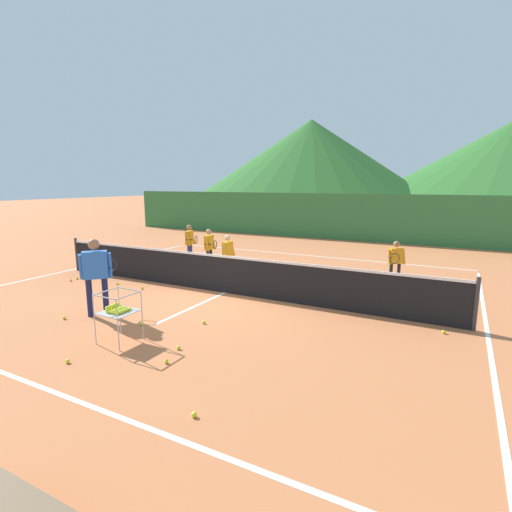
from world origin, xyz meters
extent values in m
plane|color=#C67042|center=(0.00, 0.00, 0.00)|extent=(120.00, 120.00, 0.00)
cube|color=white|center=(0.00, -5.17, 0.00)|extent=(11.65, 0.08, 0.01)
cube|color=white|center=(0.00, 5.93, 0.00)|extent=(11.65, 0.08, 0.01)
cube|color=white|center=(-5.82, 0.00, 0.00)|extent=(0.08, 11.10, 0.01)
cube|color=white|center=(5.82, 0.00, 0.00)|extent=(0.08, 11.10, 0.01)
cube|color=white|center=(0.00, 0.00, 0.00)|extent=(0.08, 5.15, 0.01)
cylinder|color=#333338|center=(-5.59, 0.00, 0.53)|extent=(0.08, 0.08, 1.05)
cylinder|color=#333338|center=(5.59, 0.00, 0.53)|extent=(0.08, 0.08, 1.05)
cube|color=black|center=(0.00, 0.00, 0.46)|extent=(11.10, 0.02, 0.92)
cube|color=white|center=(0.00, 0.00, 0.95)|extent=(11.10, 0.03, 0.06)
cylinder|color=#191E4C|center=(-1.54, -2.84, 0.41)|extent=(0.12, 0.12, 0.81)
cylinder|color=#191E4C|center=(-1.33, -2.61, 0.41)|extent=(0.12, 0.12, 0.81)
cube|color=blue|center=(-1.44, -2.72, 1.10)|extent=(0.49, 0.51, 0.57)
sphere|color=#996B4C|center=(-1.44, -2.72, 1.53)|extent=(0.22, 0.22, 0.22)
cylinder|color=blue|center=(-1.67, -2.88, 1.06)|extent=(0.22, 0.21, 0.56)
cylinder|color=blue|center=(-1.28, -2.49, 1.06)|extent=(0.18, 0.18, 0.56)
torus|color=#262628|center=(-1.47, -2.31, 1.01)|extent=(0.21, 0.23, 0.29)
cylinder|color=black|center=(-1.29, -2.48, 1.01)|extent=(0.18, 0.17, 0.03)
cylinder|color=navy|center=(-3.14, 2.74, 0.33)|extent=(0.10, 0.10, 0.67)
cylinder|color=navy|center=(-3.05, 2.50, 0.33)|extent=(0.10, 0.10, 0.67)
cube|color=orange|center=(-3.09, 2.62, 0.90)|extent=(0.31, 0.44, 0.47)
sphere|color=#996B4C|center=(-3.09, 2.62, 1.26)|extent=(0.18, 0.18, 0.18)
cylinder|color=orange|center=(-3.12, 2.85, 0.87)|extent=(0.19, 0.13, 0.46)
cylinder|color=orange|center=(-2.98, 2.42, 0.87)|extent=(0.15, 0.12, 0.46)
torus|color=#262628|center=(-2.73, 2.51, 0.87)|extent=(0.12, 0.28, 0.29)
cylinder|color=black|center=(-2.96, 2.42, 0.87)|extent=(0.22, 0.10, 0.03)
cylinder|color=black|center=(-1.99, 2.30, 0.32)|extent=(0.10, 0.10, 0.65)
cylinder|color=black|center=(-1.94, 2.05, 0.32)|extent=(0.10, 0.10, 0.65)
cube|color=orange|center=(-1.97, 2.17, 0.88)|extent=(0.25, 0.41, 0.46)
sphere|color=tan|center=(-1.97, 2.17, 1.22)|extent=(0.18, 0.18, 0.18)
cylinder|color=orange|center=(-1.96, 2.40, 0.85)|extent=(0.19, 0.10, 0.45)
cylinder|color=orange|center=(-1.89, 1.96, 0.85)|extent=(0.15, 0.09, 0.45)
torus|color=#262628|center=(-1.63, 2.01, 0.85)|extent=(0.08, 0.29, 0.29)
cylinder|color=black|center=(-1.87, 1.97, 0.85)|extent=(0.22, 0.07, 0.03)
cylinder|color=black|center=(-0.87, 1.67, 0.31)|extent=(0.09, 0.09, 0.62)
cylinder|color=black|center=(-0.86, 1.43, 0.31)|extent=(0.09, 0.09, 0.62)
cube|color=orange|center=(-0.87, 1.55, 0.84)|extent=(0.19, 0.38, 0.44)
sphere|color=#DBAD84|center=(-0.87, 1.55, 1.17)|extent=(0.17, 0.17, 0.17)
cylinder|color=orange|center=(-0.82, 1.77, 0.81)|extent=(0.17, 0.07, 0.43)
cylinder|color=orange|center=(-0.83, 1.34, 0.81)|extent=(0.13, 0.07, 0.43)
cylinder|color=black|center=(3.81, 2.93, 0.30)|extent=(0.09, 0.09, 0.61)
cylinder|color=black|center=(3.62, 2.79, 0.30)|extent=(0.09, 0.09, 0.61)
cube|color=orange|center=(3.71, 2.86, 0.82)|extent=(0.39, 0.35, 0.43)
sphere|color=#996B4C|center=(3.71, 2.86, 1.14)|extent=(0.17, 0.17, 0.17)
cylinder|color=orange|center=(3.91, 2.94, 0.79)|extent=(0.15, 0.17, 0.42)
cylinder|color=orange|center=(3.57, 2.70, 0.79)|extent=(0.13, 0.14, 0.42)
torus|color=#262628|center=(3.74, 2.49, 0.80)|extent=(0.24, 0.20, 0.29)
cylinder|color=black|center=(3.58, 2.69, 0.80)|extent=(0.16, 0.19, 0.03)
cylinder|color=#B7B7BC|center=(-0.24, -3.24, 0.45)|extent=(0.02, 0.02, 0.89)
cylinder|color=#B7B7BC|center=(0.32, -3.24, 0.45)|extent=(0.02, 0.02, 0.89)
cylinder|color=#B7B7BC|center=(-0.24, -3.80, 0.45)|extent=(0.02, 0.02, 0.89)
cylinder|color=#B7B7BC|center=(0.32, -3.80, 0.45)|extent=(0.02, 0.02, 0.89)
cube|color=#B7B7BC|center=(0.04, -3.52, 0.55)|extent=(0.56, 0.56, 0.01)
cube|color=#B7B7BC|center=(0.04, -3.24, 0.89)|extent=(0.56, 0.02, 0.02)
cube|color=#B7B7BC|center=(0.04, -3.80, 0.89)|extent=(0.56, 0.02, 0.02)
cube|color=#B7B7BC|center=(-0.24, -3.52, 0.89)|extent=(0.02, 0.56, 0.02)
cube|color=#B7B7BC|center=(0.32, -3.52, 0.89)|extent=(0.02, 0.56, 0.02)
sphere|color=yellow|center=(-0.09, -3.64, 0.58)|extent=(0.07, 0.07, 0.07)
sphere|color=yellow|center=(-0.09, -3.58, 0.58)|extent=(0.07, 0.07, 0.07)
sphere|color=yellow|center=(-0.09, -3.52, 0.58)|extent=(0.07, 0.07, 0.07)
sphere|color=yellow|center=(-0.09, -3.45, 0.59)|extent=(0.07, 0.07, 0.07)
sphere|color=yellow|center=(-0.09, -3.39, 0.59)|extent=(0.07, 0.07, 0.07)
sphere|color=yellow|center=(-0.03, -3.65, 0.59)|extent=(0.07, 0.07, 0.07)
sphere|color=yellow|center=(-0.03, -3.59, 0.58)|extent=(0.07, 0.07, 0.07)
sphere|color=yellow|center=(-0.02, -3.52, 0.58)|extent=(0.07, 0.07, 0.07)
sphere|color=yellow|center=(-0.02, -3.46, 0.59)|extent=(0.07, 0.07, 0.07)
sphere|color=yellow|center=(-0.03, -3.39, 0.58)|extent=(0.07, 0.07, 0.07)
sphere|color=yellow|center=(0.03, -3.65, 0.58)|extent=(0.07, 0.07, 0.07)
sphere|color=yellow|center=(0.04, -3.59, 0.58)|extent=(0.07, 0.07, 0.07)
sphere|color=yellow|center=(0.04, -3.52, 0.58)|extent=(0.07, 0.07, 0.07)
sphere|color=yellow|center=(0.03, -3.46, 0.59)|extent=(0.07, 0.07, 0.07)
sphere|color=yellow|center=(0.04, -3.39, 0.59)|extent=(0.07, 0.07, 0.07)
sphere|color=yellow|center=(0.10, -3.65, 0.58)|extent=(0.07, 0.07, 0.07)
sphere|color=yellow|center=(0.10, -3.58, 0.59)|extent=(0.07, 0.07, 0.07)
sphere|color=yellow|center=(0.10, -3.52, 0.59)|extent=(0.07, 0.07, 0.07)
sphere|color=yellow|center=(0.10, -3.45, 0.58)|extent=(0.07, 0.07, 0.07)
sphere|color=yellow|center=(0.10, -3.39, 0.58)|extent=(0.07, 0.07, 0.07)
sphere|color=yellow|center=(0.16, -3.65, 0.58)|extent=(0.07, 0.07, 0.07)
sphere|color=yellow|center=(0.17, -3.59, 0.59)|extent=(0.07, 0.07, 0.07)
sphere|color=yellow|center=(0.17, -3.52, 0.58)|extent=(0.07, 0.07, 0.07)
sphere|color=yellow|center=(0.17, -3.46, 0.59)|extent=(0.07, 0.07, 0.07)
sphere|color=yellow|center=(0.16, -3.39, 0.58)|extent=(0.07, 0.07, 0.07)
sphere|color=yellow|center=(-0.09, -3.65, 0.64)|extent=(0.07, 0.07, 0.07)
sphere|color=yellow|center=(-0.10, -3.59, 0.64)|extent=(0.07, 0.07, 0.07)
sphere|color=yellow|center=(-0.09, -3.52, 0.64)|extent=(0.07, 0.07, 0.07)
sphere|color=yellow|center=(-0.09, -3.46, 0.64)|extent=(0.07, 0.07, 0.07)
sphere|color=yellow|center=(-0.10, -3.40, 0.64)|extent=(0.07, 0.07, 0.07)
sphere|color=yellow|center=(2.57, -4.75, 0.03)|extent=(0.07, 0.07, 0.07)
sphere|color=yellow|center=(1.33, -3.80, 0.03)|extent=(0.07, 0.07, 0.07)
sphere|color=yellow|center=(1.17, -3.30, 0.03)|extent=(0.07, 0.07, 0.07)
sphere|color=yellow|center=(-4.59, -0.81, 0.03)|extent=(0.07, 0.07, 0.07)
sphere|color=yellow|center=(-2.12, -0.74, 0.03)|extent=(0.07, 0.07, 0.07)
sphere|color=yellow|center=(-0.04, -4.52, 0.03)|extent=(0.07, 0.07, 0.07)
sphere|color=yellow|center=(5.10, -0.44, 0.03)|extent=(0.07, 0.07, 0.07)
sphere|color=yellow|center=(0.83, -2.10, 0.03)|extent=(0.07, 0.07, 0.07)
sphere|color=yellow|center=(-1.87, -3.23, 0.03)|extent=(0.07, 0.07, 0.07)
sphere|color=yellow|center=(-3.06, -0.73, 0.03)|extent=(0.07, 0.07, 0.07)
sphere|color=yellow|center=(-4.54, -1.06, 0.03)|extent=(0.07, 0.07, 0.07)
sphere|color=yellow|center=(-0.20, -2.76, 0.03)|extent=(0.07, 0.07, 0.07)
cube|color=#33753D|center=(0.00, 10.71, 1.14)|extent=(25.63, 0.08, 2.28)
cone|color=#2D6628|center=(-15.10, 47.59, 5.93)|extent=(36.33, 36.33, 11.85)
cone|color=#2D6628|center=(10.62, 55.07, 5.54)|extent=(39.80, 39.80, 11.09)
camera|label=1|loc=(5.20, -8.14, 2.76)|focal=27.29mm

